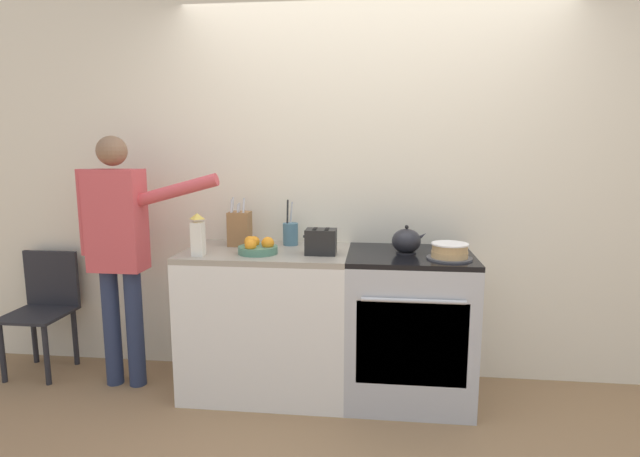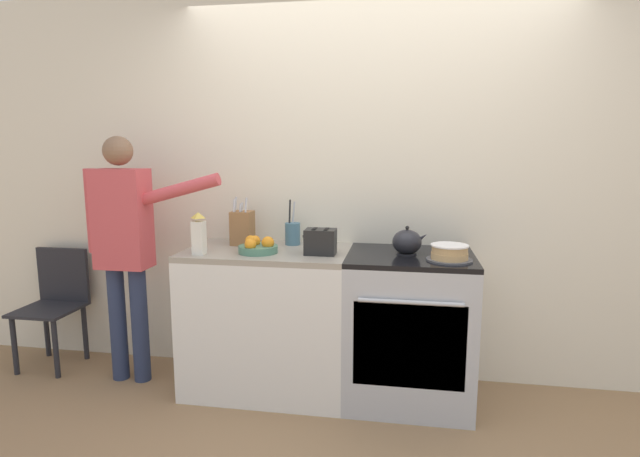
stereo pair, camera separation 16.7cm
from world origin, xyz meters
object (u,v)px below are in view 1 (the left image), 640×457
at_px(tea_kettle, 407,241).
at_px(dining_chair, 45,303).
at_px(fruit_bowl, 257,247).
at_px(knife_block, 240,228).
at_px(utensil_crock, 290,233).
at_px(milk_carton, 198,236).
at_px(stove_range, 408,326).
at_px(layer_cake, 450,252).
at_px(toaster, 321,242).
at_px(person_baker, 119,240).

bearing_deg(tea_kettle, dining_chair, 177.39).
height_order(tea_kettle, fruit_bowl, tea_kettle).
distance_m(knife_block, utensil_crock, 0.34).
relative_size(milk_carton, dining_chair, 0.31).
relative_size(stove_range, layer_cake, 3.55).
xyz_separation_m(toaster, milk_carton, (-0.72, -0.13, 0.05)).
distance_m(stove_range, dining_chair, 2.54).
bearing_deg(fruit_bowl, tea_kettle, 7.18).
xyz_separation_m(knife_block, person_baker, (-0.74, -0.19, -0.06)).
bearing_deg(dining_chair, milk_carton, -20.12).
bearing_deg(tea_kettle, fruit_bowl, -172.82).
bearing_deg(milk_carton, layer_cake, 3.10).
height_order(fruit_bowl, toaster, toaster).
bearing_deg(toaster, layer_cake, -3.74).
bearing_deg(knife_block, toaster, -20.93).
xyz_separation_m(layer_cake, person_baker, (-2.07, 0.08, 0.01)).
height_order(tea_kettle, person_baker, person_baker).
bearing_deg(dining_chair, stove_range, -8.22).
xyz_separation_m(knife_block, toaster, (0.56, -0.22, -0.04)).
xyz_separation_m(knife_block, dining_chair, (-1.43, -0.01, -0.56)).
height_order(milk_carton, person_baker, person_baker).
relative_size(knife_block, dining_chair, 0.38).
relative_size(stove_range, person_baker, 0.57).
bearing_deg(tea_kettle, stove_range, -32.34).
distance_m(layer_cake, fruit_bowl, 1.15).
relative_size(layer_cake, tea_kettle, 1.21).
height_order(stove_range, knife_block, knife_block).
relative_size(fruit_bowl, person_baker, 0.15).
bearing_deg(utensil_crock, tea_kettle, -13.04).
distance_m(toaster, dining_chair, 2.07).
distance_m(person_baker, dining_chair, 0.87).
relative_size(utensil_crock, fruit_bowl, 1.24).
distance_m(stove_range, milk_carton, 1.41).
height_order(fruit_bowl, dining_chair, fruit_bowl).
xyz_separation_m(toaster, dining_chair, (-1.99, 0.21, -0.53)).
xyz_separation_m(tea_kettle, person_baker, (-1.83, -0.06, -0.02)).
bearing_deg(milk_carton, stove_range, 9.27).
relative_size(stove_range, dining_chair, 1.11).
bearing_deg(knife_block, tea_kettle, -6.56).
bearing_deg(stove_range, utensil_crock, 166.31).
bearing_deg(milk_carton, dining_chair, 165.19).
xyz_separation_m(utensil_crock, toaster, (0.23, -0.27, -0.00)).
relative_size(milk_carton, person_baker, 0.16).
xyz_separation_m(layer_cake, dining_chair, (-2.75, 0.25, -0.49)).
relative_size(utensil_crock, person_baker, 0.18).
height_order(stove_range, toaster, toaster).
height_order(stove_range, tea_kettle, tea_kettle).
bearing_deg(stove_range, layer_cake, -30.25).
bearing_deg(person_baker, utensil_crock, 11.47).
relative_size(layer_cake, toaster, 1.30).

